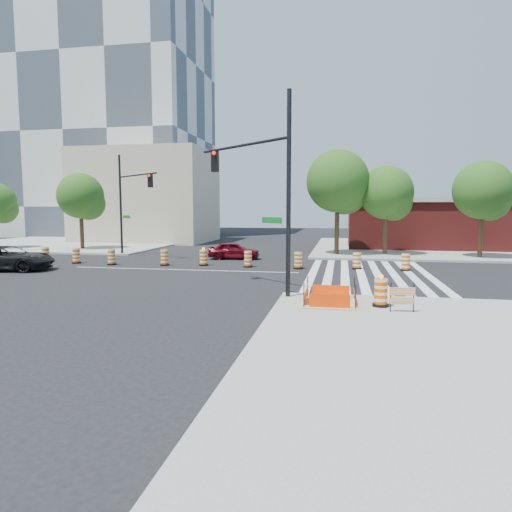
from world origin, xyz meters
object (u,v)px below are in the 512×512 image
Objects in this scene: dark_suv at (7,258)px; signal_pole_nw at (130,195)px; signal_pole_se at (261,178)px; red_coupe at (234,250)px.

dark_suv is 10.23m from signal_pole_nw.
signal_pole_nw reaches higher than dark_suv.
dark_suv is 0.69× the size of signal_pole_nw.
signal_pole_se is (16.14, -4.55, 4.25)m from dark_suv.
signal_pole_nw is (-8.17, 0.27, 4.08)m from red_coupe.
signal_pole_nw is (-12.47, 13.23, -0.27)m from signal_pole_se.
signal_pole_se reaches higher than signal_pole_nw.
red_coupe is at bearing 36.35° from signal_pole_nw.
signal_pole_se is at bearing -167.56° from red_coupe.
red_coupe is at bearing -31.25° from signal_pole_se.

